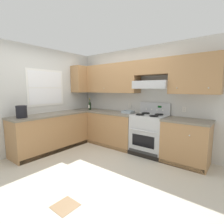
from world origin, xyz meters
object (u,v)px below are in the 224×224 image
object	(u,v)px
stove	(149,134)
bucket	(21,111)
bowl	(128,112)
wine_bottle	(90,105)

from	to	relation	value
stove	bucket	xyz separation A→B (m)	(-2.03, -1.94, 0.57)
stove	bowl	distance (m)	0.78
bucket	bowl	bearing A→B (deg)	55.15
wine_bottle	bowl	size ratio (longest dim) A/B	1.17
wine_bottle	bucket	size ratio (longest dim) A/B	1.29
stove	bowl	bearing A→B (deg)	173.89
bowl	bucket	bearing A→B (deg)	-124.85
bucket	wine_bottle	bearing A→B (deg)	85.63
wine_bottle	bowl	xyz separation A→B (m)	(1.25, 0.13, -0.11)
bowl	bucket	size ratio (longest dim) A/B	1.10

